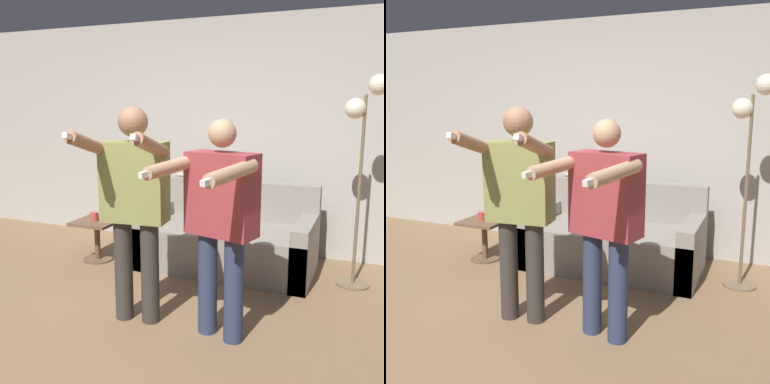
# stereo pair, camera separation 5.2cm
# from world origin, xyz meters

# --- Properties ---
(ground_plane) EXTENTS (16.00, 16.00, 0.00)m
(ground_plane) POSITION_xyz_m (0.00, 0.00, 0.00)
(ground_plane) COLOR #846647
(wall_back) EXTENTS (10.00, 0.05, 2.60)m
(wall_back) POSITION_xyz_m (0.00, 2.51, 1.30)
(wall_back) COLOR #B7B2A8
(wall_back) RESTS_ON ground_plane
(couch) EXTENTS (1.76, 0.87, 0.85)m
(couch) POSITION_xyz_m (0.36, 1.83, 0.28)
(couch) COLOR gray
(couch) RESTS_ON ground_plane
(person_left) EXTENTS (0.60, 0.70, 1.64)m
(person_left) POSITION_xyz_m (0.08, 0.44, 0.97)
(person_left) COLOR #38332D
(person_left) RESTS_ON ground_plane
(person_right) EXTENTS (0.67, 0.77, 1.56)m
(person_right) POSITION_xyz_m (0.75, 0.44, 0.91)
(person_right) COLOR #2D3856
(person_right) RESTS_ON ground_plane
(cat) EXTENTS (0.41, 0.11, 0.17)m
(cat) POSITION_xyz_m (-0.11, 2.15, 0.93)
(cat) COLOR #B7AD9E
(cat) RESTS_ON couch
(floor_lamp) EXTENTS (0.36, 0.30, 1.91)m
(floor_lamp) POSITION_xyz_m (1.61, 1.82, 1.43)
(floor_lamp) COLOR #756047
(floor_lamp) RESTS_ON ground_plane
(side_table) EXTENTS (0.45, 0.45, 0.44)m
(side_table) POSITION_xyz_m (-0.99, 1.50, 0.32)
(side_table) COLOR brown
(side_table) RESTS_ON ground_plane
(cup) EXTENTS (0.08, 0.08, 0.09)m
(cup) POSITION_xyz_m (-0.99, 1.47, 0.49)
(cup) COLOR #B7473D
(cup) RESTS_ON side_table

